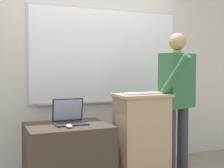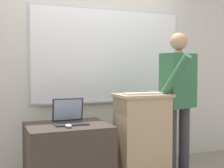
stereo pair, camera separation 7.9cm
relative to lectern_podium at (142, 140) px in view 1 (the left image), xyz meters
The scene contains 8 objects.
back_wall 1.28m from the lectern_podium, 108.09° to the left, with size 6.40×0.17×2.65m.
lectern_podium is the anchor object (origin of this frame).
side_desk 0.85m from the lectern_podium, behind, with size 0.83×0.66×0.75m.
person_presenter 0.70m from the lectern_podium, ahead, with size 0.61×0.65×1.74m.
laptop 0.87m from the lectern_podium, behind, with size 0.33×0.25×0.26m.
wireless_keyboard 0.53m from the lectern_podium, 107.58° to the right, with size 0.43×0.12×0.02m.
computer_mouse_by_laptop 0.91m from the lectern_podium, behind, with size 0.06×0.10×0.03m.
computer_mouse_by_keyboard 0.59m from the lectern_podium, 16.22° to the right, with size 0.06×0.10×0.03m.
Camera 1 is at (-1.33, -2.63, 1.33)m, focal length 50.00 mm.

